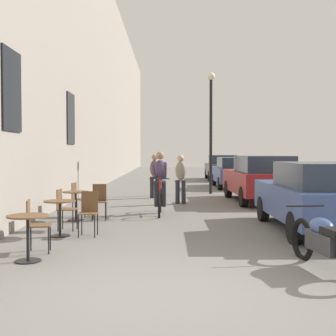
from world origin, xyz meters
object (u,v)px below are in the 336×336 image
at_px(cafe_chair_near_toward_street, 35,222).
at_px(cafe_chair_far_toward_street, 100,199).
at_px(parked_car_third, 234,172).
at_px(parked_motorcycle, 326,242).
at_px(cafe_table_mid, 60,210).
at_px(pedestrian_mid, 155,173).
at_px(cafe_chair_far_toward_wall, 78,197).
at_px(cafe_table_far, 76,199).
at_px(parked_car_nearest, 316,196).
at_px(cafe_chair_mid_toward_street, 89,210).
at_px(parked_car_fourth, 222,167).
at_px(street_lamp, 211,117).
at_px(cafe_chair_mid_toward_wall, 65,206).
at_px(cyclist_on_bicycle, 160,184).
at_px(cafe_table_near, 28,228).
at_px(parked_car_second, 261,178).
at_px(pedestrian_near, 181,176).

distance_m(cafe_chair_near_toward_street, cafe_chair_far_toward_street, 3.68).
distance_m(parked_car_third, parked_motorcycle, 14.87).
xyz_separation_m(cafe_chair_far_toward_street, parked_car_third, (4.80, 10.06, 0.23)).
height_order(cafe_table_mid, pedestrian_mid, pedestrian_mid).
bearing_deg(cafe_chair_far_toward_wall, cafe_chair_far_toward_street, -41.18).
height_order(cafe_table_mid, cafe_table_far, same).
relative_size(cafe_table_mid, cafe_chair_far_toward_street, 0.81).
bearing_deg(parked_car_nearest, cafe_chair_mid_toward_street, -174.83).
xyz_separation_m(cafe_table_mid, parked_car_fourth, (5.41, 18.09, 0.26)).
bearing_deg(parked_motorcycle, street_lamp, 92.48).
xyz_separation_m(cafe_chair_mid_toward_wall, cyclist_on_bicycle, (2.03, 2.53, 0.29)).
distance_m(cafe_table_near, cafe_chair_mid_toward_street, 2.23).
bearing_deg(cafe_table_near, parked_car_second, 57.31).
bearing_deg(cyclist_on_bicycle, parked_car_second, 41.21).
bearing_deg(street_lamp, cafe_table_mid, -112.97).
relative_size(cafe_chair_mid_toward_street, parked_car_second, 0.20).
bearing_deg(parked_car_third, parked_car_second, -89.78).
xyz_separation_m(cafe_table_mid, cafe_table_far, (-0.11, 2.09, 0.00)).
height_order(pedestrian_mid, parked_car_third, pedestrian_mid).
distance_m(cafe_table_mid, parked_car_nearest, 5.32).
xyz_separation_m(cyclist_on_bicycle, parked_car_fourth, (3.45, 14.87, -0.03)).
bearing_deg(pedestrian_mid, cafe_chair_mid_toward_street, -98.48).
bearing_deg(parked_motorcycle, parked_car_nearest, 74.30).
xyz_separation_m(cafe_table_mid, pedestrian_mid, (1.68, 7.53, 0.38)).
height_order(pedestrian_mid, street_lamp, street_lamp).
distance_m(parked_car_third, parked_car_fourth, 5.87).
bearing_deg(pedestrian_mid, cafe_table_near, -99.86).
xyz_separation_m(pedestrian_near, parked_car_second, (2.71, 0.55, -0.09)).
height_order(cafe_chair_near_toward_street, pedestrian_mid, pedestrian_mid).
relative_size(cafe_table_mid, cafe_table_far, 1.00).
bearing_deg(cafe_chair_mid_toward_street, parked_car_nearest, 5.17).
bearing_deg(parked_car_third, parked_car_fourth, 88.62).
bearing_deg(cafe_table_far, cafe_table_mid, -87.00).
relative_size(pedestrian_mid, parked_motorcycle, 0.75).
bearing_deg(parked_car_second, cafe_chair_mid_toward_wall, -134.55).
bearing_deg(cafe_chair_far_toward_street, cafe_chair_mid_toward_street, -87.09).
height_order(cafe_table_near, parked_car_third, parked_car_third).
xyz_separation_m(cafe_chair_near_toward_street, cafe_chair_mid_toward_street, (0.63, 1.55, 0.00)).
distance_m(cafe_table_far, cafe_chair_far_toward_wall, 0.65).
distance_m(cafe_chair_mid_toward_wall, parked_car_second, 7.65).
xyz_separation_m(pedestrian_mid, parked_car_third, (3.59, 4.70, -0.16)).
distance_m(cafe_chair_mid_toward_wall, cafe_chair_far_toward_wall, 2.04).
bearing_deg(cafe_table_far, cafe_chair_far_toward_street, 7.57).
relative_size(cyclist_on_bicycle, parked_car_third, 0.43).
height_order(cafe_table_mid, parked_car_nearest, parked_car_nearest).
distance_m(cyclist_on_bicycle, pedestrian_mid, 4.32).
bearing_deg(pedestrian_mid, parked_car_second, -20.98).
bearing_deg(cafe_table_near, cafe_chair_far_toward_wall, 92.29).
relative_size(cafe_table_near, parked_motorcycle, 0.34).
height_order(cafe_chair_mid_toward_wall, parked_car_second, parked_car_second).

